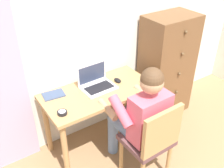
# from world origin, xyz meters

# --- Properties ---
(wall_back) EXTENTS (4.80, 0.05, 2.50)m
(wall_back) POSITION_xyz_m (0.00, 2.20, 1.25)
(wall_back) COLOR silver
(wall_back) RESTS_ON ground_plane
(desk) EXTENTS (1.15, 0.57, 0.73)m
(desk) POSITION_xyz_m (-0.24, 1.84, 0.61)
(desk) COLOR tan
(desk) RESTS_ON ground_plane
(dresser) EXTENTS (0.63, 0.44, 1.31)m
(dresser) POSITION_xyz_m (0.81, 1.94, 0.65)
(dresser) COLOR brown
(dresser) RESTS_ON ground_plane
(chair) EXTENTS (0.43, 0.41, 0.90)m
(chair) POSITION_xyz_m (-0.09, 1.18, 0.51)
(chair) COLOR brown
(chair) RESTS_ON ground_plane
(person_seated) EXTENTS (0.54, 0.59, 1.21)m
(person_seated) POSITION_xyz_m (-0.09, 1.36, 0.69)
(person_seated) COLOR #6B84AD
(person_seated) RESTS_ON ground_plane
(laptop) EXTENTS (0.35, 0.26, 0.24)m
(laptop) POSITION_xyz_m (-0.22, 1.92, 0.78)
(laptop) COLOR silver
(laptop) RESTS_ON desk
(computer_mouse) EXTENTS (0.06, 0.10, 0.03)m
(computer_mouse) POSITION_xyz_m (0.02, 1.88, 0.75)
(computer_mouse) COLOR black
(computer_mouse) RESTS_ON desk
(desk_clock) EXTENTS (0.09, 0.09, 0.03)m
(desk_clock) POSITION_xyz_m (-0.71, 1.70, 0.75)
(desk_clock) COLOR black
(desk_clock) RESTS_ON desk
(notebook_pad) EXTENTS (0.23, 0.17, 0.01)m
(notebook_pad) POSITION_xyz_m (-0.65, 2.03, 0.74)
(notebook_pad) COLOR #3D4C6B
(notebook_pad) RESTS_ON desk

